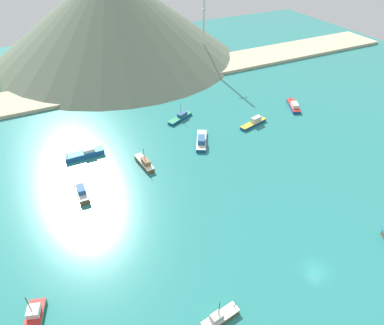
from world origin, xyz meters
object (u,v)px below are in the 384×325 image
fishing_boat_1 (294,106)px  fishing_boat_8 (34,318)px  fishing_boat_2 (85,154)px  fishing_boat_5 (220,318)px  fishing_boat_4 (81,191)px  fishing_boat_7 (254,122)px  fishing_boat_0 (201,141)px  radio_tower (204,20)px  fishing_boat_9 (180,117)px  fishing_boat_6 (145,163)px

fishing_boat_1 → fishing_boat_8: 99.09m
fishing_boat_2 → fishing_boat_5: (9.72, -58.45, -0.13)m
fishing_boat_4 → fishing_boat_7: size_ratio=0.89×
fishing_boat_1 → fishing_boat_7: bearing=-169.2°
fishing_boat_7 → fishing_boat_8: (-70.84, -38.08, -0.11)m
fishing_boat_0 → fishing_boat_4: 37.32m
fishing_boat_8 → radio_tower: 123.49m
fishing_boat_9 → fishing_boat_6: bearing=-135.7°
fishing_boat_9 → fishing_boat_0: bearing=-91.7°
fishing_boat_5 → fishing_boat_6: size_ratio=0.84×
fishing_boat_4 → fishing_boat_7: fishing_boat_4 is taller
fishing_boat_1 → fishing_boat_2: (-71.41, 2.82, 0.06)m
fishing_boat_5 → fishing_boat_7: 67.25m
fishing_boat_0 → fishing_boat_2: (-32.30, 8.51, -0.04)m
fishing_boat_5 → fishing_boat_7: fishing_boat_5 is taller
fishing_boat_4 → fishing_boat_0: bearing=10.7°
fishing_boat_6 → fishing_boat_2: bearing=139.1°
fishing_boat_0 → fishing_boat_8: fishing_boat_8 is taller
fishing_boat_0 → fishing_boat_6: fishing_boat_6 is taller
fishing_boat_4 → fishing_boat_5: 45.25m
fishing_boat_0 → fishing_boat_2: bearing=165.2°
fishing_boat_4 → radio_tower: bearing=43.3°
fishing_boat_4 → fishing_boat_7: (56.75, 8.99, -0.12)m
fishing_boat_2 → fishing_boat_6: size_ratio=1.24×
fishing_boat_4 → fishing_boat_9: bearing=31.5°
fishing_boat_0 → fishing_boat_6: 19.15m
fishing_boat_4 → fishing_boat_9: (37.14, 22.75, -0.28)m
fishing_boat_6 → fishing_boat_5: bearing=-94.5°
fishing_boat_2 → radio_tower: bearing=37.2°
fishing_boat_8 → fishing_boat_9: bearing=45.3°
fishing_boat_0 → fishing_boat_9: 15.82m
fishing_boat_4 → fishing_boat_9: size_ratio=0.95×
fishing_boat_0 → radio_tower: size_ratio=0.29×
fishing_boat_7 → fishing_boat_2: bearing=173.0°
fishing_boat_1 → fishing_boat_2: bearing=177.7°
fishing_boat_0 → fishing_boat_5: (-22.58, -49.95, -0.16)m
fishing_boat_7 → fishing_boat_9: fishing_boat_9 is taller
fishing_boat_4 → fishing_boat_6: fishing_boat_6 is taller
fishing_boat_2 → fishing_boat_9: bearing=12.6°
fishing_boat_1 → fishing_boat_6: (-58.01, -8.79, 0.16)m
fishing_boat_0 → fishing_boat_8: size_ratio=1.37×
fishing_boat_8 → fishing_boat_9: 72.89m
fishing_boat_1 → fishing_boat_9: bearing=165.3°
fishing_boat_4 → fishing_boat_8: 32.33m
radio_tower → fishing_boat_5: bearing=-116.4°
fishing_boat_2 → fishing_boat_8: 48.22m
fishing_boat_6 → fishing_boat_9: (19.37, 18.91, -0.26)m
fishing_boat_1 → fishing_boat_8: (-89.88, -41.72, -0.05)m
fishing_boat_0 → fishing_boat_5: 54.81m
fishing_boat_4 → fishing_boat_5: bearing=-71.9°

